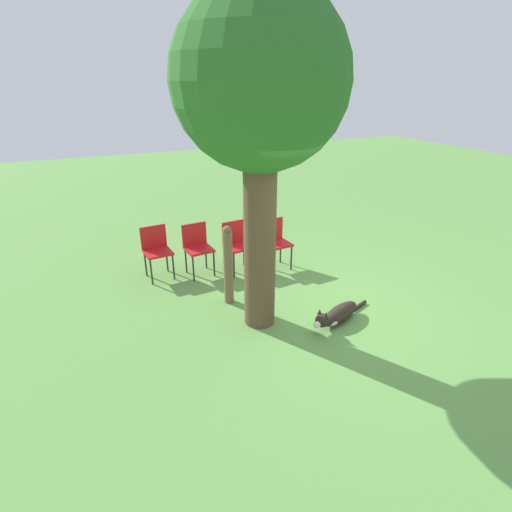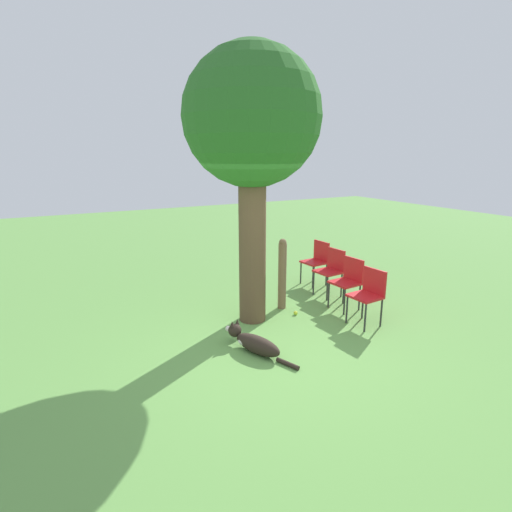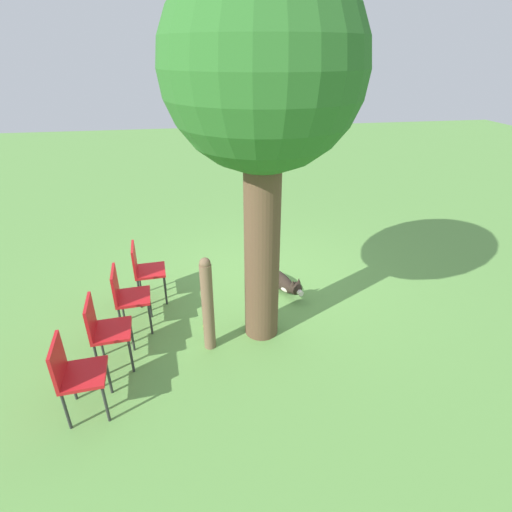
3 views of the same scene
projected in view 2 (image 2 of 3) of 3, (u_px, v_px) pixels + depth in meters
ground_plane at (275, 343)px, 5.71m from camera, size 30.00×30.00×0.00m
oak_tree at (252, 124)px, 5.77m from camera, size 2.03×2.03×4.16m
dog at (253, 343)px, 5.44m from camera, size 0.53×1.21×0.36m
fence_post at (282, 274)px, 6.86m from camera, size 0.14×0.14×1.24m
red_chair_0 at (369, 292)px, 6.23m from camera, size 0.45×0.47×0.89m
red_chair_1 at (348, 279)px, 6.88m from camera, size 0.45×0.47×0.89m
red_chair_2 at (331, 268)px, 7.53m from camera, size 0.45×0.47×0.89m
red_chair_3 at (317, 259)px, 8.18m from camera, size 0.45×0.47×0.89m
tennis_ball at (296, 313)px, 6.70m from camera, size 0.07×0.07×0.07m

